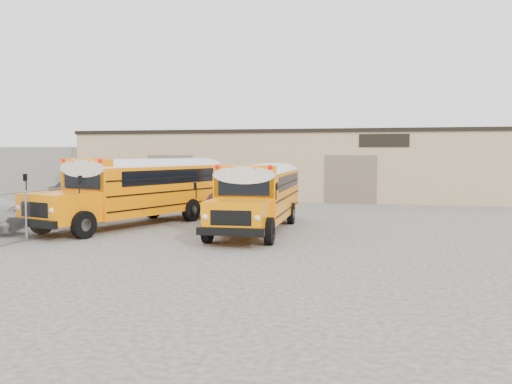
% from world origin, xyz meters
% --- Properties ---
extents(ground, '(120.00, 120.00, 0.00)m').
position_xyz_m(ground, '(0.00, 0.00, 0.00)').
color(ground, '#413E3B').
rests_on(ground, ground).
extents(warehouse, '(30.20, 10.20, 4.67)m').
position_xyz_m(warehouse, '(-0.00, 19.99, 2.37)').
color(warehouse, '#CFB37F').
rests_on(warehouse, ground).
extents(chainlink_fence, '(0.07, 18.07, 1.81)m').
position_xyz_m(chainlink_fence, '(-6.00, 3.00, 0.90)').
color(chainlink_fence, gray).
rests_on(chainlink_fence, ground).
extents(distant_building_left, '(8.00, 6.00, 3.60)m').
position_xyz_m(distant_building_left, '(-22.00, 22.00, 1.80)').
color(distant_building_left, gray).
rests_on(distant_building_left, ground).
extents(school_bus_left, '(5.45, 10.41, 2.97)m').
position_xyz_m(school_bus_left, '(-2.23, 8.18, 1.72)').
color(school_bus_left, orange).
rests_on(school_bus_left, ground).
extents(school_bus_right, '(2.90, 9.50, 2.75)m').
position_xyz_m(school_bus_right, '(0.99, 7.77, 1.59)').
color(school_bus_right, orange).
rests_on(school_bus_right, ground).
extents(tarp_bundle, '(1.31, 1.24, 1.70)m').
position_xyz_m(tarp_bundle, '(0.11, 0.79, 0.87)').
color(tarp_bundle, black).
rests_on(tarp_bundle, ground).
extents(car_dark, '(5.24, 2.96, 1.63)m').
position_xyz_m(car_dark, '(-10.27, 8.54, 0.82)').
color(car_dark, black).
rests_on(car_dark, ground).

